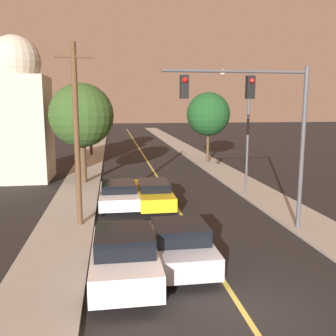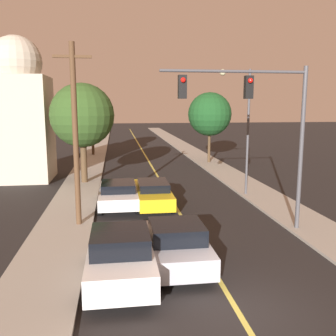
# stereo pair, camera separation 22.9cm
# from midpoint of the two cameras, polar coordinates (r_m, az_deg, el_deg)

# --- Properties ---
(ground_plane) EXTENTS (200.00, 200.00, 0.00)m
(ground_plane) POSITION_cam_midpoint_polar(r_m,az_deg,el_deg) (10.68, 10.76, -20.78)
(ground_plane) COLOR black
(road_surface) EXTENTS (8.38, 80.00, 0.01)m
(road_surface) POSITION_cam_midpoint_polar(r_m,az_deg,el_deg) (45.09, -4.45, 2.80)
(road_surface) COLOR black
(road_surface) RESTS_ON ground
(sidewalk_left) EXTENTS (2.50, 80.00, 0.12)m
(sidewalk_left) POSITION_cam_midpoint_polar(r_m,az_deg,el_deg) (45.03, -11.38, 2.70)
(sidewalk_left) COLOR #9E998E
(sidewalk_left) RESTS_ON ground
(sidewalk_right) EXTENTS (2.50, 80.00, 0.12)m
(sidewalk_right) POSITION_cam_midpoint_polar(r_m,az_deg,el_deg) (45.79, 2.36, 3.00)
(sidewalk_right) COLOR #9E998E
(sidewalk_right) RESTS_ON ground
(car_near_lane_front) EXTENTS (2.08, 3.96, 1.55)m
(car_near_lane_front) POSITION_cam_midpoint_polar(r_m,az_deg,el_deg) (12.69, 1.18, -11.53)
(car_near_lane_front) COLOR #A5A8B2
(car_near_lane_front) RESTS_ON ground
(car_near_lane_second) EXTENTS (1.86, 5.04, 1.37)m
(car_near_lane_second) POSITION_cam_midpoint_polar(r_m,az_deg,el_deg) (20.03, -2.56, -3.77)
(car_near_lane_second) COLOR gold
(car_near_lane_second) RESTS_ON ground
(car_outer_lane_front) EXTENTS (2.07, 4.25, 1.68)m
(car_outer_lane_front) POSITION_cam_midpoint_polar(r_m,az_deg,el_deg) (11.70, -7.25, -13.14)
(car_outer_lane_front) COLOR white
(car_outer_lane_front) RESTS_ON ground
(car_outer_lane_second) EXTENTS (2.07, 4.59, 1.38)m
(car_outer_lane_second) POSITION_cam_midpoint_polar(r_m,az_deg,el_deg) (19.94, -7.85, -3.87)
(car_outer_lane_second) COLOR white
(car_outer_lane_second) RESTS_ON ground
(traffic_signal_mast) EXTENTS (6.04, 0.42, 6.79)m
(traffic_signal_mast) POSITION_cam_midpoint_polar(r_m,az_deg,el_deg) (15.72, 13.56, 8.06)
(traffic_signal_mast) COLOR #47474C
(traffic_signal_mast) RESTS_ON ground
(streetlamp_right) EXTENTS (1.84, 0.36, 7.23)m
(streetlamp_right) POSITION_cam_midpoint_polar(r_m,az_deg,el_deg) (22.13, 10.83, 7.87)
(streetlamp_right) COLOR #47474C
(streetlamp_right) RESTS_ON ground
(utility_pole_left) EXTENTS (1.60, 0.24, 7.82)m
(utility_pole_left) POSITION_cam_midpoint_polar(r_m,az_deg,el_deg) (16.54, -14.15, 5.26)
(utility_pole_left) COLOR #513823
(utility_pole_left) RESTS_ON ground
(tree_left_near) EXTENTS (4.27, 4.27, 6.68)m
(tree_left_near) POSITION_cam_midpoint_polar(r_m,az_deg,el_deg) (25.80, -13.30, 7.78)
(tree_left_near) COLOR #4C3823
(tree_left_near) RESTS_ON ground
(tree_left_far) EXTENTS (3.93, 3.93, 6.78)m
(tree_left_far) POSITION_cam_midpoint_polar(r_m,az_deg,el_deg) (40.16, -11.98, 8.82)
(tree_left_far) COLOR #3D2B1C
(tree_left_far) RESTS_ON ground
(tree_right_near) EXTENTS (3.92, 3.92, 6.35)m
(tree_right_near) POSITION_cam_midpoint_polar(r_m,az_deg,el_deg) (34.34, 5.97, 8.15)
(tree_right_near) COLOR #4C3823
(tree_right_near) RESTS_ON ground
(domed_building_left) EXTENTS (4.16, 4.16, 10.05)m
(domed_building_left) POSITION_cam_midpoint_polar(r_m,az_deg,el_deg) (28.57, -22.10, 7.89)
(domed_building_left) COLOR #BCB29E
(domed_building_left) RESTS_ON ground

